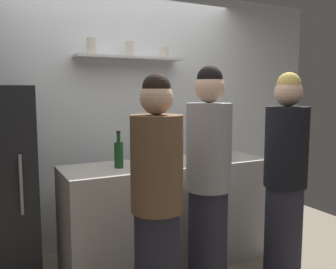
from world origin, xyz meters
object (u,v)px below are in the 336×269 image
Objects in this scene: person_blonde at (285,180)px; person_grey_hoodie at (208,183)px; utensil_holder at (174,154)px; wine_bottle_amber_glass at (226,145)px; person_brown_jacket at (157,205)px; baking_pan at (158,164)px; water_bottle_plastic at (224,142)px; wine_bottle_green_glass at (119,154)px.

person_grey_hoodie is at bearing 5.10° from person_blonde.
wine_bottle_amber_glass is at bearing -18.61° from utensil_holder.
wine_bottle_amber_glass reaches higher than utensil_holder.
baking_pan is at bearing 157.61° from person_brown_jacket.
person_grey_hoodie is at bearing -64.93° from baking_pan.
person_brown_jacket reaches higher than utensil_holder.
utensil_holder is at bearing -34.92° from person_blonde.
person_brown_jacket is at bearing -116.15° from baking_pan.
water_bottle_plastic reaches higher than utensil_holder.
person_grey_hoodie is (0.51, -0.56, -0.18)m from wine_bottle_green_glass.
baking_pan is 0.99× the size of wine_bottle_amber_glass.
wine_bottle_amber_glass is at bearing -123.56° from water_bottle_plastic.
wine_bottle_amber_glass is 1.45× the size of water_bottle_plastic.
water_bottle_plastic is 0.14× the size of person_brown_jacket.
person_brown_jacket is (-0.55, -0.81, -0.17)m from utensil_holder.
person_blonde reaches higher than utensil_holder.
wine_bottle_amber_glass is 0.20× the size of person_grey_hoodie.
wine_bottle_amber_glass reaches higher than wine_bottle_green_glass.
utensil_holder is 0.99m from person_blonde.
wine_bottle_green_glass is at bearing 160.04° from baking_pan.
wine_bottle_green_glass is 1.37m from person_blonde.
water_bottle_plastic is at bearing 56.44° from wine_bottle_amber_glass.
person_blonde is at bearing 96.09° from person_brown_jacket.
baking_pan is at bearing -159.44° from water_bottle_plastic.
wine_bottle_amber_glass is 0.20× the size of person_blonde.
wine_bottle_green_glass is 0.77m from person_brown_jacket.
person_grey_hoodie is (0.51, 0.18, 0.04)m from person_brown_jacket.
baking_pan is 0.34m from wine_bottle_green_glass.
utensil_holder is at bearing 149.35° from person_brown_jacket.
person_grey_hoodie is (-0.65, 0.13, 0.02)m from person_blonde.
person_blonde is 0.66m from person_grey_hoodie.
utensil_holder is 0.65m from person_grey_hoodie.
person_blonde is at bearing -51.30° from utensil_holder.
person_grey_hoodie is (-0.04, -0.63, -0.12)m from utensil_holder.
water_bottle_plastic is 0.94m from person_blonde.
person_brown_jacket is 1.17m from person_blonde.
wine_bottle_green_glass is at bearing 175.52° from wine_bottle_amber_glass.
person_grey_hoodie reaches higher than person_brown_jacket.
water_bottle_plastic is at bearing 10.78° from wine_bottle_green_glass.
person_brown_jacket is at bearing 18.72° from person_blonde.
wine_bottle_amber_glass is 0.21× the size of person_brown_jacket.
person_brown_jacket is 0.96× the size of person_grey_hoodie.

